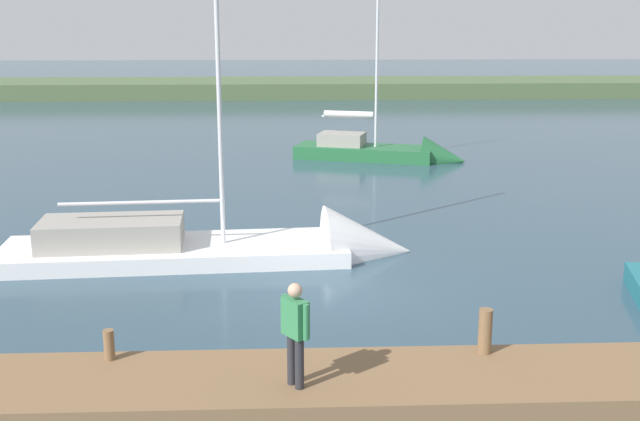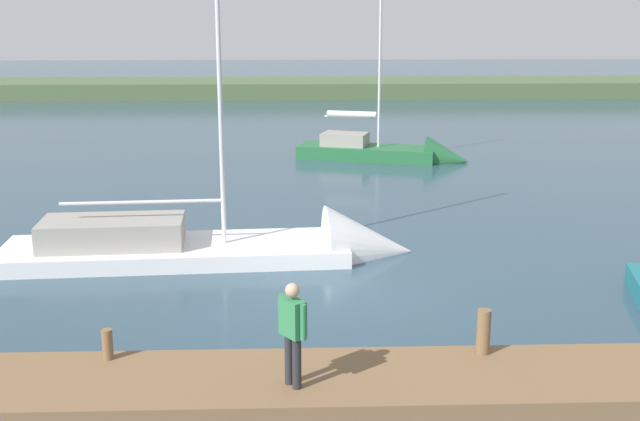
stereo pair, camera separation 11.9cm
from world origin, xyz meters
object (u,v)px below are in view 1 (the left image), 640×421
mooring_post_far (109,345)px  sailboat_far_left (390,156)px  mooring_post_near (485,331)px  sailboat_near_dock (249,252)px  person_on_dock (295,328)px

mooring_post_far → sailboat_far_left: bearing=-109.2°
mooring_post_near → sailboat_near_dock: 8.49m
sailboat_near_dock → person_on_dock: bearing=-86.3°
mooring_post_far → sailboat_far_left: sailboat_far_left is taller
sailboat_far_left → mooring_post_near: bearing=-76.0°
mooring_post_near → sailboat_far_left: bearing=-93.3°
mooring_post_near → mooring_post_far: (6.22, 0.00, -0.13)m
mooring_post_near → person_on_dock: 3.40m
mooring_post_far → person_on_dock: size_ratio=0.31×
sailboat_near_dock → person_on_dock: (-1.09, 8.39, 1.33)m
sailboat_far_left → sailboat_near_dock: (5.50, 14.06, -0.04)m
sailboat_far_left → person_on_dock: bearing=-83.8°
sailboat_far_left → person_on_dock: 22.91m
mooring_post_near → sailboat_near_dock: (4.27, -7.30, -0.77)m
mooring_post_far → sailboat_near_dock: sailboat_near_dock is taller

